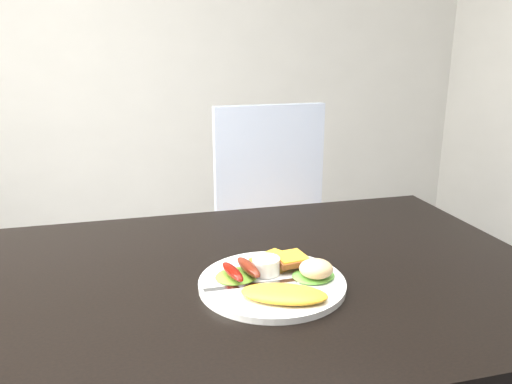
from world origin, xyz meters
TOP-DOWN VIEW (x-y plane):
  - room_back_panel at (0.00, 2.25)m, footprint 4.00×0.04m
  - dining_table at (0.00, 0.00)m, footprint 1.20×0.80m
  - dining_chair at (0.30, 0.75)m, footprint 0.45×0.45m
  - person at (0.37, 0.67)m, footprint 0.60×0.44m
  - plate at (0.02, -0.07)m, footprint 0.28×0.28m
  - lettuce_left at (-0.05, -0.04)m, footprint 0.11×0.10m
  - lettuce_right at (0.10, -0.07)m, footprint 0.11×0.10m
  - omelette at (0.02, -0.14)m, footprint 0.17×0.13m
  - sausage_a at (-0.06, -0.05)m, footprint 0.04×0.09m
  - sausage_b at (-0.02, -0.04)m, footprint 0.04×0.09m
  - ramekin at (0.01, -0.04)m, footprint 0.07×0.07m
  - toast_a at (0.04, 0.00)m, footprint 0.10×0.10m
  - toast_b at (0.07, -0.02)m, footprint 0.07×0.07m
  - potato_salad at (0.10, -0.09)m, footprint 0.08×0.08m
  - fork at (-0.03, -0.08)m, footprint 0.17×0.02m

SIDE VIEW (x-z plane):
  - dining_chair at x=0.30m, z-range 0.42..0.48m
  - dining_table at x=0.00m, z-range 0.71..0.75m
  - plate at x=0.02m, z-range 0.75..0.76m
  - fork at x=-0.03m, z-range 0.76..0.77m
  - lettuce_right at x=0.10m, z-range 0.76..0.77m
  - lettuce_left at x=-0.05m, z-range 0.76..0.77m
  - toast_a at x=0.04m, z-range 0.76..0.78m
  - person at x=0.37m, z-range 0.00..1.54m
  - omelette at x=0.02m, z-range 0.76..0.78m
  - ramekin at x=0.01m, z-range 0.76..0.80m
  - toast_b at x=0.07m, z-range 0.78..0.79m
  - sausage_a at x=-0.06m, z-range 0.77..0.79m
  - sausage_b at x=-0.02m, z-range 0.77..0.79m
  - potato_salad at x=0.10m, z-range 0.77..0.80m
  - room_back_panel at x=0.00m, z-range 0.00..2.70m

